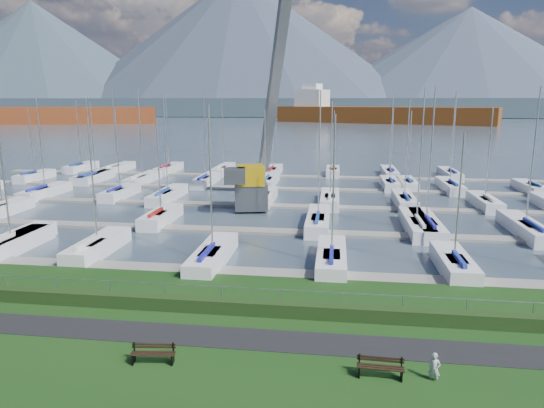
% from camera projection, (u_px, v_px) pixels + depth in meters
% --- Properties ---
extents(path, '(160.00, 2.00, 0.04)m').
position_uv_depth(path, '(229.00, 338.00, 21.84)').
color(path, black).
rests_on(path, grass).
extents(water, '(800.00, 540.00, 0.20)m').
position_uv_depth(water, '(329.00, 120.00, 276.90)').
color(water, '#3E4C5A').
extents(hedge, '(80.00, 0.70, 0.70)m').
position_uv_depth(hedge, '(240.00, 307.00, 24.29)').
color(hedge, '#1D3413').
rests_on(hedge, grass).
extents(fence, '(80.00, 0.04, 0.04)m').
position_uv_depth(fence, '(241.00, 288.00, 24.50)').
color(fence, gray).
rests_on(fence, grass).
extents(foothill, '(900.00, 80.00, 12.00)m').
position_uv_depth(foothill, '(331.00, 107.00, 343.42)').
color(foothill, '#3D4D59').
rests_on(foothill, water).
extents(mountains, '(1190.00, 360.00, 115.00)m').
position_uv_depth(mountains, '(342.00, 56.00, 406.32)').
color(mountains, '#495C6B').
rests_on(mountains, water).
extents(docks, '(90.00, 41.60, 0.25)m').
position_uv_depth(docks, '(290.00, 206.00, 50.00)').
color(docks, slate).
rests_on(docks, water).
extents(bench_left, '(1.83, 0.61, 0.85)m').
position_uv_depth(bench_left, '(153.00, 354.00, 19.66)').
color(bench_left, black).
rests_on(bench_left, grass).
extents(bench_right, '(1.82, 0.49, 0.85)m').
position_uv_depth(bench_right, '(380.00, 367.00, 18.65)').
color(bench_right, black).
rests_on(bench_right, grass).
extents(person, '(0.54, 0.46, 1.26)m').
position_uv_depth(person, '(434.00, 365.00, 18.41)').
color(person, '#ADAEB4').
rests_on(person, grass).
extents(crane, '(6.79, 13.17, 22.35)m').
position_uv_depth(crane, '(257.00, 153.00, 48.50)').
color(crane, '#575A5F').
rests_on(crane, water).
extents(cargo_ship_west, '(98.95, 49.50, 21.50)m').
position_uv_depth(cargo_ship_west, '(38.00, 116.00, 227.08)').
color(cargo_ship_west, maroon).
rests_on(cargo_ship_west, water).
extents(cargo_ship_mid, '(104.46, 55.98, 21.50)m').
position_uv_depth(cargo_ship_mid, '(372.00, 115.00, 237.00)').
color(cargo_ship_mid, brown).
rests_on(cargo_ship_mid, water).
extents(sailboat_fleet, '(75.62, 49.61, 12.80)m').
position_uv_depth(sailboat_fleet, '(263.00, 149.00, 52.32)').
color(sailboat_fleet, navy).
rests_on(sailboat_fleet, water).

